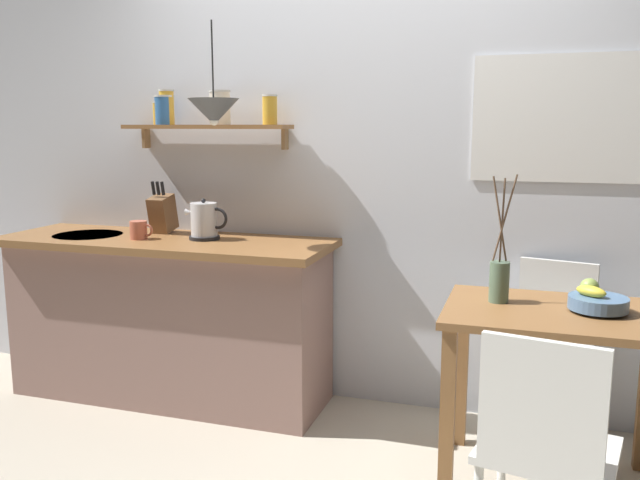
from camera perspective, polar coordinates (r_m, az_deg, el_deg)
ground_plane at (r=3.30m, az=0.35°, el=-17.33°), size 14.00×14.00×0.00m
back_wall at (r=3.52m, az=6.77°, el=7.25°), size 6.80×0.11×2.70m
kitchen_counter at (r=3.79m, az=-12.85°, el=-6.47°), size 1.83×0.63×0.90m
wall_shelf at (r=3.73m, az=-10.29°, el=10.45°), size 0.95×0.20×0.32m
dining_table at (r=2.90m, az=19.55°, el=-8.45°), size 0.89×0.64×0.77m
dining_chair_near at (r=2.36m, az=18.75°, el=-16.20°), size 0.50×0.46×0.87m
dining_chair_far at (r=3.37m, az=19.14°, el=-8.36°), size 0.49×0.48×0.86m
fruit_bowl at (r=2.88m, az=22.66°, el=-4.81°), size 0.23×0.23×0.13m
twig_vase at (r=2.90m, az=15.16°, el=-3.21°), size 0.10×0.08×0.54m
electric_kettle at (r=3.58m, az=-9.89°, el=1.59°), size 0.25×0.16×0.22m
knife_block at (r=3.85m, az=-13.39°, el=2.29°), size 0.11×0.17×0.30m
coffee_mug_by_sink at (r=3.67m, az=-15.29°, el=0.83°), size 0.13×0.09×0.10m
pendant_lamp at (r=3.31m, az=-9.12°, el=10.83°), size 0.25×0.25×0.49m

